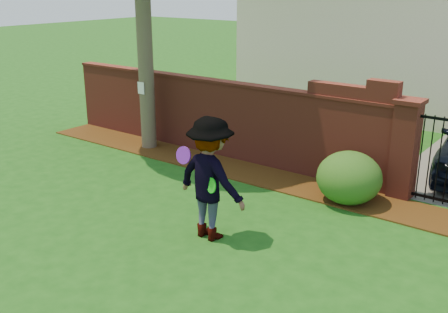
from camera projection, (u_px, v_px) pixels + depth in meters
The scene contains 9 objects.
ground at pixel (161, 240), 8.34m from camera, with size 80.00×80.00×0.01m, color #1A4F13.
mulch_bed at pixel (236, 169), 11.41m from camera, with size 11.10×1.08×0.03m, color #39200A.
brick_wall at pixel (215, 115), 12.23m from camera, with size 8.70×0.31×2.16m.
pillar_left at pixel (405, 148), 9.71m from camera, with size 0.50×0.50×1.88m.
paper_notice at pixel (141, 88), 12.36m from camera, with size 0.20×0.01×0.28m, color white.
shrub_left at pixel (349, 178), 9.59m from camera, with size 1.18×1.18×0.97m, color #1C5118.
man at pixel (209, 179), 8.13m from camera, with size 1.27×0.73×1.96m, color gray.
frisbee_purple at pixel (184, 155), 8.17m from camera, with size 0.28×0.28×0.03m, color purple.
frisbee_green at pixel (211, 185), 7.89m from camera, with size 0.24×0.24×0.02m, color #18B919.
Camera 1 is at (5.30, -5.40, 3.88)m, focal length 42.43 mm.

